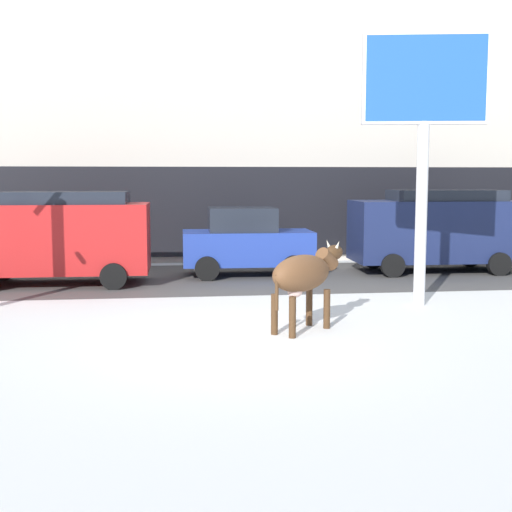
{
  "coord_description": "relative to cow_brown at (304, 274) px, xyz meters",
  "views": [
    {
      "loc": [
        -1.14,
        -10.51,
        2.66
      ],
      "look_at": [
        0.54,
        2.91,
        1.1
      ],
      "focal_mm": 47.74,
      "sensor_mm": 36.0,
      "label": 1
    }
  ],
  "objects": [
    {
      "name": "building_facade",
      "position": [
        -1.13,
        12.9,
        5.49
      ],
      "size": [
        44.0,
        6.1,
        13.0
      ],
      "color": "beige",
      "rests_on": "ground"
    },
    {
      "name": "car_red_van",
      "position": [
        -5.11,
        5.87,
        0.25
      ],
      "size": [
        4.63,
        2.18,
        2.32
      ],
      "color": "red",
      "rests_on": "ground"
    },
    {
      "name": "billboard",
      "position": [
        2.87,
        2.05,
        3.32
      ],
      "size": [
        2.52,
        0.65,
        5.56
      ],
      "color": "silver",
      "rests_on": "ground"
    },
    {
      "name": "road_strip",
      "position": [
        -1.13,
        6.43,
        -0.99
      ],
      "size": [
        60.0,
        5.6,
        0.01
      ],
      "primitive_type": "cube",
      "color": "#514F4C",
      "rests_on": "ground"
    },
    {
      "name": "ground_plane",
      "position": [
        -1.13,
        -0.96,
        -0.99
      ],
      "size": [
        120.0,
        120.0,
        0.0
      ],
      "primitive_type": "plane",
      "color": "white"
    },
    {
      "name": "car_navy_van",
      "position": [
        5.15,
        6.94,
        0.25
      ],
      "size": [
        4.63,
        2.18,
        2.32
      ],
      "color": "#19234C",
      "rests_on": "ground"
    },
    {
      "name": "cow_brown",
      "position": [
        0.0,
        0.0,
        0.0
      ],
      "size": [
        1.7,
        1.57,
        1.54
      ],
      "color": "brown",
      "rests_on": "ground"
    },
    {
      "name": "car_blue_hatchback",
      "position": [
        -0.25,
        6.84,
        -0.07
      ],
      "size": [
        3.53,
        1.96,
        1.86
      ],
      "color": "#233D9E",
      "rests_on": "ground"
    }
  ]
}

